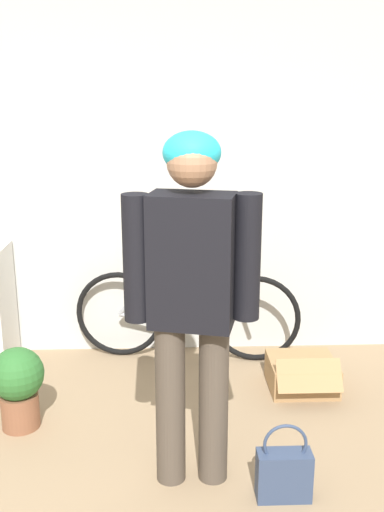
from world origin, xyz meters
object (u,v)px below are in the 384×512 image
bicycle (187,313)px  cardboard_box (302,374)px  potted_plant (18,383)px  handbag (284,473)px  person (192,284)px

bicycle → cardboard_box: (0.75, -0.50, -0.25)m
cardboard_box → potted_plant: (-1.76, -0.41, 0.18)m
handbag → cardboard_box: 1.16m
person → cardboard_box: bearing=63.8°
bicycle → handbag: bearing=-67.8°
person → bicycle: 1.59m
person → cardboard_box: (0.77, 0.93, -0.95)m
person → bicycle: bearing=102.7°
handbag → potted_plant: size_ratio=0.81×
person → bicycle: (0.02, 1.43, -0.69)m
bicycle → cardboard_box: size_ratio=3.47×
cardboard_box → handbag: bearing=-106.6°
handbag → cardboard_box: (0.33, 1.11, -0.04)m
person → handbag: bearing=-8.8°
bicycle → potted_plant: size_ratio=3.31×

